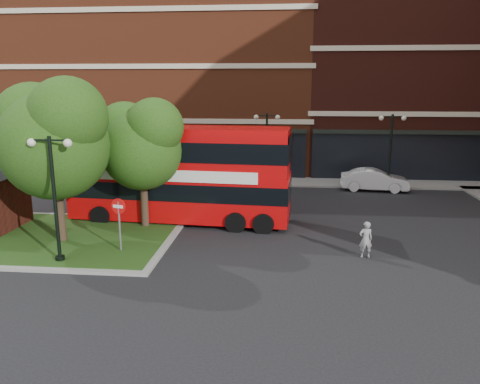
# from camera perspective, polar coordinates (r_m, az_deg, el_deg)

# --- Properties ---
(ground) EXTENTS (120.00, 120.00, 0.00)m
(ground) POSITION_cam_1_polar(r_m,az_deg,el_deg) (17.99, -5.19, -9.49)
(ground) COLOR black
(ground) RESTS_ON ground
(pavement_far) EXTENTS (44.00, 3.00, 0.12)m
(pavement_far) POSITION_cam_1_polar(r_m,az_deg,el_deg) (33.67, -0.07, 1.37)
(pavement_far) COLOR slate
(pavement_far) RESTS_ON ground
(terrace_far_left) EXTENTS (26.00, 12.00, 14.00)m
(terrace_far_left) POSITION_cam_1_polar(r_m,az_deg,el_deg) (41.83, -10.31, 13.02)
(terrace_far_left) COLOR brown
(terrace_far_left) RESTS_ON ground
(terrace_far_right) EXTENTS (18.00, 12.00, 16.00)m
(terrace_far_right) POSITION_cam_1_polar(r_m,az_deg,el_deg) (41.76, 21.10, 13.75)
(terrace_far_right) COLOR #471911
(terrace_far_right) RESTS_ON ground
(traffic_island) EXTENTS (12.60, 7.60, 0.15)m
(traffic_island) POSITION_cam_1_polar(r_m,az_deg,el_deg) (23.33, -23.55, -5.05)
(traffic_island) COLOR gray
(traffic_island) RESTS_ON ground
(tree_island_west) EXTENTS (5.40, 4.71, 7.21)m
(tree_island_west) POSITION_cam_1_polar(r_m,az_deg,el_deg) (21.37, -21.93, 6.51)
(tree_island_west) COLOR #2D2116
(tree_island_west) RESTS_ON ground
(tree_island_east) EXTENTS (4.46, 3.90, 6.29)m
(tree_island_east) POSITION_cam_1_polar(r_m,az_deg,el_deg) (22.57, -12.06, 6.05)
(tree_island_east) COLOR #2D2116
(tree_island_east) RESTS_ON ground
(lamp_island) EXTENTS (1.72, 0.36, 5.00)m
(lamp_island) POSITION_cam_1_polar(r_m,az_deg,el_deg) (19.09, -21.71, -0.15)
(lamp_island) COLOR black
(lamp_island) RESTS_ON ground
(lamp_far_left) EXTENTS (1.72, 0.36, 5.00)m
(lamp_far_left) POSITION_cam_1_polar(r_m,az_deg,el_deg) (31.10, 3.25, 5.55)
(lamp_far_left) COLOR black
(lamp_far_left) RESTS_ON ground
(lamp_far_right) EXTENTS (1.72, 0.36, 5.00)m
(lamp_far_right) POSITION_cam_1_polar(r_m,az_deg,el_deg) (31.83, 17.86, 5.11)
(lamp_far_right) COLOR black
(lamp_far_right) RESTS_ON ground
(bus) EXTENTS (11.23, 3.34, 4.23)m
(bus) POSITION_cam_1_polar(r_m,az_deg,el_deg) (23.60, -7.44, 2.92)
(bus) COLOR #B60708
(bus) RESTS_ON ground
(woman) EXTENTS (0.60, 0.44, 1.51)m
(woman) POSITION_cam_1_polar(r_m,az_deg,el_deg) (19.60, 15.07, -5.62)
(woman) COLOR gray
(woman) RESTS_ON ground
(car_silver) EXTENTS (4.45, 1.84, 1.51)m
(car_silver) POSITION_cam_1_polar(r_m,az_deg,el_deg) (31.76, -3.06, 1.92)
(car_silver) COLOR silver
(car_silver) RESTS_ON ground
(car_white) EXTENTS (4.48, 1.93, 1.43)m
(car_white) POSITION_cam_1_polar(r_m,az_deg,el_deg) (31.99, 16.06, 1.43)
(car_white) COLOR white
(car_white) RESTS_ON ground
(no_entry_sign) EXTENTS (0.64, 0.21, 2.35)m
(no_entry_sign) POSITION_cam_1_polar(r_m,az_deg,el_deg) (19.72, -14.55, -2.68)
(no_entry_sign) COLOR slate
(no_entry_sign) RESTS_ON ground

